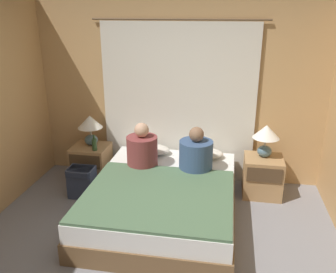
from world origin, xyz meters
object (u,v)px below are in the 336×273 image
Objects in this scene: pillow_right at (201,153)px; backpack_on_floor at (82,180)px; person_right_in_bed at (196,154)px; person_left_in_bed at (142,149)px; nightstand_left at (92,163)px; nightstand_right at (262,176)px; lamp_left at (90,125)px; lamp_right at (266,136)px; bed at (163,200)px; beer_bottle_on_left_stand at (94,144)px; pillow_left at (149,149)px.

pillow_right is 1.45× the size of backpack_on_floor.
person_left_in_bed is at bearing 180.00° from person_right_in_bed.
person_right_in_bed reaches higher than nightstand_left.
pillow_right reaches higher than nightstand_right.
person_left_in_bed is (0.82, -0.37, -0.15)m from lamp_left.
nightstand_right is (2.33, 0.00, 0.00)m from nightstand_left.
pillow_right is at bearing 29.13° from person_left_in_bed.
lamp_right is 1.05× the size of backpack_on_floor.
backpack_on_floor is (-1.12, 0.28, 0.01)m from bed.
beer_bottle_on_left_stand is 0.55× the size of backpack_on_floor.
backpack_on_floor is at bearing -144.94° from pillow_left.
pillow_left is 0.80m from person_right_in_bed.
nightstand_right is 0.94× the size of person_right_in_bed.
lamp_left is at bearing 165.96° from person_right_in_bed.
person_right_in_bed is 2.51× the size of beer_bottle_on_left_stand.
nightstand_right is at bearing 20.69° from person_right_in_bed.
nightstand_right is at bearing -1.36° from lamp_left.
pillow_right is at bearing 85.16° from person_right_in_bed.
person_right_in_bed is (1.49, -0.32, 0.38)m from nightstand_left.
lamp_right is at bearing 12.68° from backpack_on_floor.
lamp_right is 1.55m from pillow_left.
pillow_left is 1.45× the size of backpack_on_floor.
bed is 1.27m from beer_bottle_on_left_stand.
person_left_in_bed is 0.89m from backpack_on_floor.
nightstand_left is 1.29× the size of backpack_on_floor.
person_left_in_bed is (-0.35, 0.42, 0.44)m from bed.
pillow_left is at bearing 91.56° from person_left_in_bed.
backpack_on_floor is at bearing -84.84° from lamp_left.
lamp_left is at bearing 155.52° from person_left_in_bed.
backpack_on_floor is at bearing -169.62° from person_left_in_bed.
lamp_left is 1.93× the size of beer_bottle_on_left_stand.
nightstand_left and nightstand_right have the same top height.
lamp_right is 2.41m from backpack_on_floor.
lamp_left is 2.33m from lamp_right.
pillow_right reaches higher than backpack_on_floor.
person_right_in_bed reaches higher than bed.
nightstand_right is 0.84m from pillow_right.
backpack_on_floor is at bearing 166.10° from bed.
nightstand_left is 2.35× the size of beer_bottle_on_left_stand.
bed is 0.93m from pillow_right.
pillow_left is (0.81, 0.02, -0.30)m from lamp_left.
beer_bottle_on_left_stand is (-1.41, -0.20, 0.10)m from pillow_right.
nightstand_left is at bearing -177.17° from pillow_right.
person_left_in_bed is at bearing -21.21° from nightstand_left.
pillow_right is 1.42m from beer_bottle_on_left_stand.
person_right_in_bed is at bearing -29.93° from pillow_left.
person_left_in_bed is (-0.70, -0.39, 0.16)m from pillow_right.
bed is 4.85× the size of lamp_left.
person_right_in_bed reaches higher than pillow_left.
nightstand_left reaches higher than backpack_on_floor.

